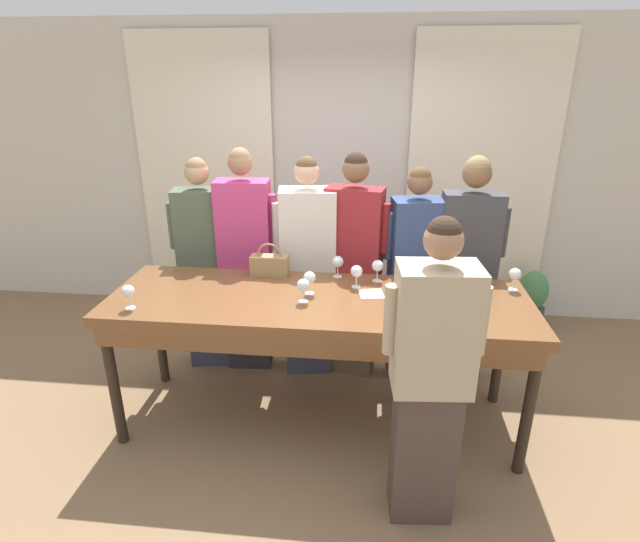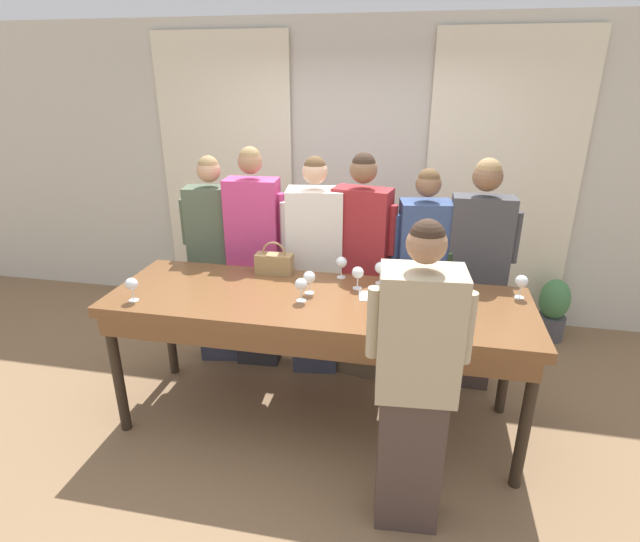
# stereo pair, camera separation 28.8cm
# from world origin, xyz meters

# --- Properties ---
(ground_plane) EXTENTS (18.00, 18.00, 0.00)m
(ground_plane) POSITION_xyz_m (0.00, 0.00, 0.00)
(ground_plane) COLOR #846647
(wall_back) EXTENTS (12.00, 0.06, 2.80)m
(wall_back) POSITION_xyz_m (0.00, 1.92, 1.40)
(wall_back) COLOR beige
(wall_back) RESTS_ON ground_plane
(curtain_panel_left) EXTENTS (1.34, 0.03, 2.69)m
(curtain_panel_left) POSITION_xyz_m (-1.31, 1.85, 1.34)
(curtain_panel_left) COLOR #EFE5C6
(curtain_panel_left) RESTS_ON ground_plane
(curtain_panel_right) EXTENTS (1.34, 0.03, 2.69)m
(curtain_panel_right) POSITION_xyz_m (1.31, 1.85, 1.34)
(curtain_panel_right) COLOR #EFE5C6
(curtain_panel_right) RESTS_ON ground_plane
(tasting_bar) EXTENTS (2.73, 0.87, 0.97)m
(tasting_bar) POSITION_xyz_m (0.00, -0.02, 0.88)
(tasting_bar) COLOR brown
(tasting_bar) RESTS_ON ground_plane
(wine_bottle) EXTENTS (0.08, 0.08, 0.34)m
(wine_bottle) POSITION_xyz_m (0.81, 0.05, 1.09)
(wine_bottle) COLOR black
(wine_bottle) RESTS_ON tasting_bar
(handbag) EXTENTS (0.27, 0.11, 0.24)m
(handbag) POSITION_xyz_m (-0.39, 0.35, 1.04)
(handbag) COLOR #997A4C
(handbag) RESTS_ON tasting_bar
(wine_glass_front_left) EXTENTS (0.08, 0.08, 0.16)m
(wine_glass_front_left) POSITION_xyz_m (1.28, 0.26, 1.07)
(wine_glass_front_left) COLOR white
(wine_glass_front_left) RESTS_ON tasting_bar
(wine_glass_front_mid) EXTENTS (0.08, 0.08, 0.16)m
(wine_glass_front_mid) POSITION_xyz_m (0.10, 0.37, 1.08)
(wine_glass_front_mid) COLOR white
(wine_glass_front_mid) RESTS_ON tasting_bar
(wine_glass_front_right) EXTENTS (0.08, 0.08, 0.16)m
(wine_glass_front_right) POSITION_xyz_m (-0.06, 0.05, 1.08)
(wine_glass_front_right) COLOR white
(wine_glass_front_right) RESTS_ON tasting_bar
(wine_glass_center_left) EXTENTS (0.08, 0.08, 0.16)m
(wine_glass_center_left) POSITION_xyz_m (-1.14, -0.28, 1.07)
(wine_glass_center_left) COLOR white
(wine_glass_center_left) RESTS_ON tasting_bar
(wine_glass_center_mid) EXTENTS (0.08, 0.08, 0.16)m
(wine_glass_center_mid) POSITION_xyz_m (0.83, -0.28, 1.07)
(wine_glass_center_mid) COLOR white
(wine_glass_center_mid) RESTS_ON tasting_bar
(wine_glass_center_right) EXTENTS (0.08, 0.08, 0.16)m
(wine_glass_center_right) POSITION_xyz_m (0.38, 0.32, 1.08)
(wine_glass_center_right) COLOR white
(wine_glass_center_right) RESTS_ON tasting_bar
(wine_glass_back_left) EXTENTS (0.08, 0.08, 0.16)m
(wine_glass_back_left) POSITION_xyz_m (-0.09, -0.07, 1.08)
(wine_glass_back_left) COLOR white
(wine_glass_back_left) RESTS_ON tasting_bar
(wine_glass_back_mid) EXTENTS (0.08, 0.08, 0.16)m
(wine_glass_back_mid) POSITION_xyz_m (0.76, -0.15, 1.07)
(wine_glass_back_mid) COLOR white
(wine_glass_back_mid) RESTS_ON tasting_bar
(wine_glass_back_right) EXTENTS (0.08, 0.08, 0.16)m
(wine_glass_back_right) POSITION_xyz_m (0.24, 0.20, 1.08)
(wine_glass_back_right) COLOR white
(wine_glass_back_right) RESTS_ON tasting_bar
(napkin) EXTENTS (0.18, 0.18, 0.00)m
(napkin) POSITION_xyz_m (0.34, 0.09, 0.97)
(napkin) COLOR white
(napkin) RESTS_ON tasting_bar
(guest_olive_jacket) EXTENTS (0.52, 0.28, 1.74)m
(guest_olive_jacket) POSITION_xyz_m (-0.99, 0.69, 0.89)
(guest_olive_jacket) COLOR #383D51
(guest_olive_jacket) RESTS_ON ground_plane
(guest_pink_top) EXTENTS (0.52, 0.25, 1.82)m
(guest_pink_top) POSITION_xyz_m (-0.65, 0.69, 0.93)
(guest_pink_top) COLOR #28282D
(guest_pink_top) RESTS_ON ground_plane
(guest_cream_sweater) EXTENTS (0.54, 0.34, 1.76)m
(guest_cream_sweater) POSITION_xyz_m (-0.16, 0.69, 0.89)
(guest_cream_sweater) COLOR #383D51
(guest_cream_sweater) RESTS_ON ground_plane
(guest_striped_shirt) EXTENTS (0.54, 0.29, 1.80)m
(guest_striped_shirt) POSITION_xyz_m (0.20, 0.69, 0.93)
(guest_striped_shirt) COLOR brown
(guest_striped_shirt) RESTS_ON ground_plane
(guest_navy_coat) EXTENTS (0.48, 0.31, 1.70)m
(guest_navy_coat) POSITION_xyz_m (0.66, 0.69, 0.87)
(guest_navy_coat) COLOR brown
(guest_navy_coat) RESTS_ON ground_plane
(guest_beige_cap) EXTENTS (0.54, 0.21, 1.79)m
(guest_beige_cap) POSITION_xyz_m (1.05, 0.69, 0.93)
(guest_beige_cap) COLOR #473833
(guest_beige_cap) RESTS_ON ground_plane
(host_pouring) EXTENTS (0.51, 0.29, 1.73)m
(host_pouring) POSITION_xyz_m (0.65, -0.73, 0.88)
(host_pouring) COLOR #473833
(host_pouring) RESTS_ON ground_plane
(potted_plant) EXTENTS (0.27, 0.27, 0.59)m
(potted_plant) POSITION_xyz_m (1.88, 1.60, 0.30)
(potted_plant) COLOR #4C4C51
(potted_plant) RESTS_ON ground_plane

